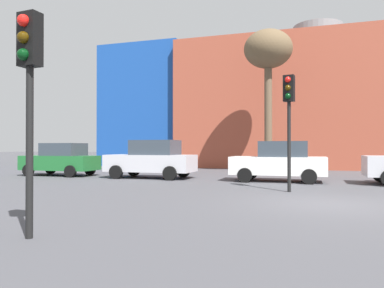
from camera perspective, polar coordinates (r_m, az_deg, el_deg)
ground_plane at (r=10.77m, az=20.23°, el=-8.57°), size 200.00×200.00×0.00m
building_backdrop at (r=32.73m, az=18.73°, el=5.44°), size 34.64×13.10×11.59m
parked_car_0 at (r=21.16m, az=-19.46°, el=-2.25°), size 4.02×1.97×1.74m
parked_car_1 at (r=18.46m, az=-6.17°, el=-2.34°), size 4.32×2.12×1.87m
parked_car_2 at (r=16.95m, az=13.24°, el=-2.63°), size 4.12×2.02×1.79m
traffic_light_near_left at (r=6.86m, az=-23.74°, el=10.08°), size 0.38×0.37×3.76m
traffic_light_island at (r=13.11m, az=14.62°, el=5.66°), size 0.40×0.39×3.97m
bare_tree_0 at (r=23.37m, az=11.59°, el=13.44°), size 2.89×2.89×8.58m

